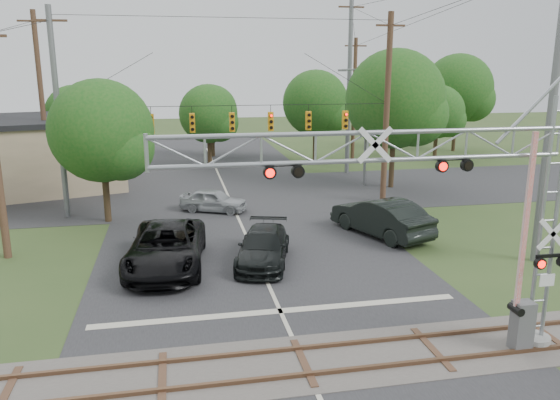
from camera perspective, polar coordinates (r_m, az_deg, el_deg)
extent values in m
cube|color=#28282A|center=(23.57, -2.11, -6.96)|extent=(14.00, 90.00, 0.02)
cube|color=#28282A|center=(36.90, -5.54, 0.66)|extent=(90.00, 12.00, 0.02)
cube|color=#47433E|center=(16.46, 2.49, -16.66)|extent=(90.00, 3.20, 0.05)
cube|color=brown|center=(15.83, 3.13, -17.73)|extent=(90.00, 0.12, 0.14)
cube|color=brown|center=(17.03, 1.90, -15.25)|extent=(90.00, 0.12, 0.14)
cylinder|color=gray|center=(19.03, 25.00, -13.13)|extent=(0.95, 0.95, 0.32)
cube|color=silver|center=(17.95, 26.13, -7.53)|extent=(0.47, 0.03, 0.37)
cube|color=#5C5C5E|center=(18.26, 23.95, -11.97)|extent=(0.58, 0.47, 1.58)
cube|color=red|center=(17.02, 24.27, -2.30)|extent=(0.15, 0.09, 5.26)
cylinder|color=slate|center=(32.46, -22.15, 8.19)|extent=(0.32, 0.32, 11.50)
cylinder|color=#492D22|center=(34.40, 11.09, 9.20)|extent=(0.36, 0.36, 11.50)
cylinder|color=black|center=(32.03, -5.07, 9.80)|extent=(19.00, 0.03, 0.03)
cube|color=orange|center=(32.12, -17.40, 7.54)|extent=(0.30, 0.30, 1.10)
cube|color=orange|center=(31.95, -13.29, 7.77)|extent=(0.30, 0.30, 1.10)
cube|color=orange|center=(31.95, -9.15, 7.96)|extent=(0.30, 0.30, 1.10)
cube|color=orange|center=(32.11, -5.04, 8.11)|extent=(0.30, 0.30, 1.10)
cube|color=orange|center=(32.44, -0.98, 8.22)|extent=(0.30, 0.30, 1.10)
cube|color=orange|center=(32.91, 2.98, 8.28)|extent=(0.30, 0.30, 1.10)
cube|color=orange|center=(33.54, 6.81, 8.31)|extent=(0.30, 0.30, 1.10)
imported|color=black|center=(23.63, -11.80, -4.84)|extent=(3.73, 6.92, 1.85)
imported|color=black|center=(23.75, -1.75, -4.93)|extent=(3.34, 5.45, 1.48)
imported|color=#979A9E|center=(32.39, -6.96, -0.03)|extent=(4.24, 3.09, 1.34)
imported|color=black|center=(28.03, 10.50, -1.75)|extent=(4.00, 6.13, 1.91)
cylinder|color=slate|center=(39.13, 8.98, 7.47)|extent=(0.18, 0.18, 8.32)
cylinder|color=slate|center=(38.60, 7.88, 13.34)|extent=(1.85, 0.11, 0.11)
cube|color=#5C5C5E|center=(38.31, 6.53, 13.31)|extent=(0.55, 0.23, 0.14)
cylinder|color=#492D22|center=(39.59, -23.59, 9.15)|extent=(0.34, 0.34, 11.86)
cube|color=#492D22|center=(39.62, -24.35, 16.69)|extent=(2.00, 0.12, 0.12)
cylinder|color=slate|center=(43.54, 7.23, 11.50)|extent=(0.34, 0.34, 13.39)
cube|color=#492D22|center=(43.72, 7.48, 19.37)|extent=(2.00, 0.12, 0.12)
cylinder|color=slate|center=(25.50, 26.49, 8.22)|extent=(0.34, 0.34, 13.02)
cylinder|color=#492D22|center=(50.40, 7.75, 10.32)|extent=(0.34, 0.34, 10.81)
cube|color=#492D22|center=(50.34, 7.92, 15.67)|extent=(2.00, 0.12, 0.12)
cylinder|color=#392A1A|center=(49.32, -20.32, 5.05)|extent=(0.36, 0.36, 3.16)
sphere|color=#174F16|center=(49.01, -20.60, 8.36)|extent=(4.88, 4.88, 4.88)
cylinder|color=#392A1A|center=(31.27, -17.71, 0.99)|extent=(0.36, 0.36, 3.56)
sphere|color=#174F16|center=(30.75, -18.16, 6.88)|extent=(5.50, 5.50, 5.50)
cylinder|color=#392A1A|center=(47.04, -7.37, 5.42)|extent=(0.36, 0.36, 3.18)
sphere|color=#174F16|center=(46.71, -7.48, 8.93)|extent=(4.92, 4.92, 4.92)
cylinder|color=#392A1A|center=(52.36, -7.05, 6.22)|extent=(0.36, 0.36, 3.08)
sphere|color=#174F16|center=(52.07, -7.14, 9.28)|extent=(4.76, 4.76, 4.76)
cylinder|color=#392A1A|center=(48.97, 3.66, 6.15)|extent=(0.36, 0.36, 3.71)
sphere|color=#174F16|center=(48.64, 3.72, 10.09)|extent=(5.74, 5.74, 5.74)
cylinder|color=#392A1A|center=(39.16, 11.64, 4.46)|extent=(0.36, 0.36, 4.39)
sphere|color=#174F16|center=(38.73, 11.93, 10.30)|extent=(6.79, 6.79, 6.79)
cylinder|color=#392A1A|center=(52.09, 15.94, 5.77)|extent=(0.36, 0.36, 3.10)
sphere|color=#174F16|center=(51.80, 16.14, 8.85)|extent=(4.79, 4.79, 4.79)
cylinder|color=#392A1A|center=(58.03, 17.77, 7.06)|extent=(0.36, 0.36, 4.41)
sphere|color=#174F16|center=(57.74, 18.07, 11.01)|extent=(6.81, 6.81, 6.81)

